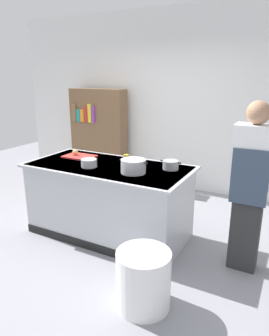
# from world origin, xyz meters

# --- Properties ---
(ground_plane) EXTENTS (10.00, 10.00, 0.00)m
(ground_plane) POSITION_xyz_m (0.00, 0.00, 0.00)
(ground_plane) COLOR gray
(back_wall) EXTENTS (6.40, 0.12, 3.00)m
(back_wall) POSITION_xyz_m (0.00, 2.10, 1.50)
(back_wall) COLOR white
(back_wall) RESTS_ON ground_plane
(counter_island) EXTENTS (1.98, 0.98, 0.90)m
(counter_island) POSITION_xyz_m (0.00, -0.00, 0.47)
(counter_island) COLOR #B7BABF
(counter_island) RESTS_ON ground_plane
(cutting_board) EXTENTS (0.40, 0.28, 0.02)m
(cutting_board) POSITION_xyz_m (-0.54, 0.15, 0.91)
(cutting_board) COLOR red
(cutting_board) RESTS_ON counter_island
(onion) EXTENTS (0.08, 0.08, 0.08)m
(onion) POSITION_xyz_m (-0.62, 0.16, 0.96)
(onion) COLOR tan
(onion) RESTS_ON cutting_board
(stock_pot) EXTENTS (0.34, 0.28, 0.15)m
(stock_pot) POSITION_xyz_m (0.40, -0.11, 0.98)
(stock_pot) COLOR #B7BABF
(stock_pot) RESTS_ON counter_island
(sauce_pan) EXTENTS (0.25, 0.18, 0.10)m
(sauce_pan) POSITION_xyz_m (0.72, 0.21, 0.95)
(sauce_pan) COLOR #99999E
(sauce_pan) RESTS_ON counter_island
(mixing_bowl) EXTENTS (0.19, 0.19, 0.10)m
(mixing_bowl) POSITION_xyz_m (-0.16, -0.16, 0.95)
(mixing_bowl) COLOR #B7BABF
(mixing_bowl) RESTS_ON counter_island
(juice_cup) EXTENTS (0.07, 0.07, 0.10)m
(juice_cup) POSITION_xyz_m (0.12, 0.22, 0.95)
(juice_cup) COLOR yellow
(juice_cup) RESTS_ON counter_island
(trash_bin) EXTENTS (0.47, 0.47, 0.52)m
(trash_bin) POSITION_xyz_m (0.96, -0.96, 0.26)
(trash_bin) COLOR white
(trash_bin) RESTS_ON ground_plane
(person_chef) EXTENTS (0.38, 0.25, 1.72)m
(person_chef) POSITION_xyz_m (1.61, 0.04, 0.91)
(person_chef) COLOR #2E2E2E
(person_chef) RESTS_ON ground_plane
(bookshelf) EXTENTS (1.10, 0.31, 1.70)m
(bookshelf) POSITION_xyz_m (-1.37, 1.80, 0.85)
(bookshelf) COLOR brown
(bookshelf) RESTS_ON ground_plane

